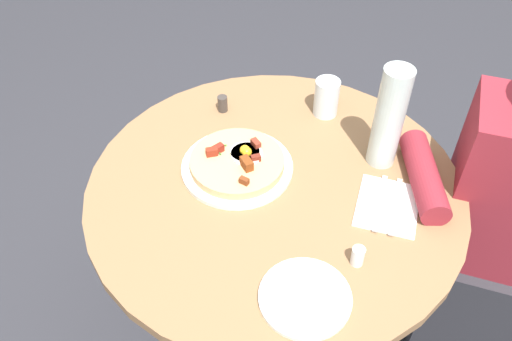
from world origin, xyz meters
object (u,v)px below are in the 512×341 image
at_px(dining_table, 274,228).
at_px(water_glass, 326,98).
at_px(salt_shaker, 358,256).
at_px(water_bottle, 389,118).
at_px(bread_plate, 305,297).
at_px(breakfast_pizza, 238,161).
at_px(fork, 380,203).
at_px(pepper_shaker, 223,104).
at_px(person_seated, 505,239).
at_px(pizza_plate, 237,167).
at_px(knife, 396,206).

height_order(dining_table, water_glass, water_glass).
bearing_deg(salt_shaker, water_bottle, -89.42).
bearing_deg(salt_shaker, bread_plate, 55.79).
xyz_separation_m(breakfast_pizza, fork, (-0.36, 0.01, -0.02)).
distance_m(breakfast_pizza, fork, 0.36).
distance_m(bread_plate, water_bottle, 0.48).
bearing_deg(pepper_shaker, fork, 155.78).
height_order(breakfast_pizza, water_glass, water_glass).
xyz_separation_m(person_seated, water_bottle, (0.37, 0.03, 0.35)).
bearing_deg(pizza_plate, salt_shaker, 150.98).
xyz_separation_m(dining_table, pizza_plate, (0.11, -0.02, 0.18)).
bearing_deg(pepper_shaker, dining_table, 134.48).
xyz_separation_m(water_glass, water_bottle, (-0.18, 0.14, 0.08)).
xyz_separation_m(person_seated, pepper_shaker, (0.83, -0.03, 0.24)).
height_order(bread_plate, knife, bread_plate).
relative_size(water_glass, salt_shaker, 2.26).
bearing_deg(knife, pepper_shaker, -113.85).
bearing_deg(bread_plate, person_seated, -132.90).
distance_m(knife, water_glass, 0.38).
height_order(dining_table, bread_plate, bread_plate).
height_order(breakfast_pizza, fork, breakfast_pizza).
distance_m(person_seated, knife, 0.42).
bearing_deg(bread_plate, knife, -114.63).
height_order(pizza_plate, water_bottle, water_bottle).
distance_m(bread_plate, salt_shaker, 0.15).
relative_size(bread_plate, water_glass, 1.78).
bearing_deg(water_bottle, pizza_plate, 23.73).
bearing_deg(person_seated, water_glass, -11.48).
distance_m(breakfast_pizza, bread_plate, 0.40).
bearing_deg(pizza_plate, knife, 179.22).
distance_m(water_bottle, salt_shaker, 0.35).
bearing_deg(water_bottle, breakfast_pizza, 23.56).
bearing_deg(salt_shaker, dining_table, -35.82).
height_order(water_bottle, salt_shaker, water_bottle).
distance_m(dining_table, pizza_plate, 0.21).
bearing_deg(pepper_shaker, breakfast_pizza, 120.13).
relative_size(person_seated, fork, 6.31).
height_order(knife, water_bottle, water_bottle).
bearing_deg(water_glass, water_bottle, 141.33).
xyz_separation_m(bread_plate, water_bottle, (-0.08, -0.45, 0.13)).
bearing_deg(knife, dining_table, -88.28).
relative_size(knife, pepper_shaker, 3.86).
bearing_deg(water_glass, pizza_plate, 61.43).
bearing_deg(salt_shaker, knife, -107.35).
bearing_deg(breakfast_pizza, fork, 178.73).
relative_size(breakfast_pizza, water_glass, 2.21).
bearing_deg(water_bottle, bread_plate, 80.23).
xyz_separation_m(pizza_plate, water_bottle, (-0.33, -0.15, 0.13)).
relative_size(water_bottle, salt_shaker, 5.81).
xyz_separation_m(dining_table, person_seated, (-0.60, -0.20, -0.04)).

